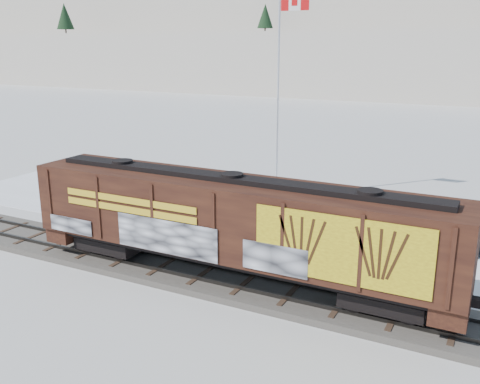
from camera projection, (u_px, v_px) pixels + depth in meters
The scene contains 9 objects.
ground at pixel (166, 270), 23.70m from camera, with size 500.00×500.00×0.00m, color white.
rail_track at pixel (165, 267), 23.66m from camera, with size 50.00×3.40×0.43m.
parking_strip at pixel (242, 222), 30.13m from camera, with size 40.00×8.00×0.03m, color white.
hillside at pixel (470, 25), 139.79m from camera, with size 360.00×110.00×93.00m.
hopper_railcar at pixel (232, 221), 21.46m from camera, with size 18.12×3.06×4.25m.
flagpole at pixel (279, 124), 33.60m from camera, with size 2.30×0.90×12.78m.
car_silver at pixel (191, 200), 31.58m from camera, with size 1.78×4.43×1.51m, color silver.
car_white at pixel (233, 206), 30.30m from camera, with size 1.67×4.79×1.58m, color silver.
car_dark at pixel (428, 233), 26.02m from camera, with size 2.16×5.32×1.54m, color black.
Camera 1 is at (12.92, -17.99, 9.69)m, focal length 40.00 mm.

